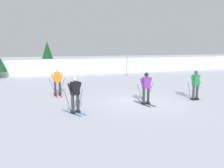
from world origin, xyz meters
TOP-DOWN VIEW (x-y plane):
  - ground_plane at (0.00, 0.00)m, footprint 120.00×120.00m
  - far_snow_ridge at (0.00, 19.46)m, footprint 80.00×8.37m
  - skier_green at (3.17, -0.66)m, footprint 1.00×1.63m
  - skier_black at (-3.90, -0.99)m, footprint 0.95×1.63m
  - skier_orange at (-3.93, 3.64)m, footprint 1.00×1.61m
  - skier_purple at (-0.00, -0.60)m, footprint 1.00×1.62m
  - trail_marker_pole at (4.57, 11.62)m, footprint 0.05×0.05m
  - conifer_far_right at (-2.75, 17.20)m, footprint 1.90×1.90m

SIDE VIEW (x-z plane):
  - ground_plane at x=0.00m, z-range 0.00..0.00m
  - far_snow_ridge at x=0.00m, z-range 0.00..1.73m
  - skier_orange at x=-3.93m, z-range 0.06..1.77m
  - skier_purple at x=0.00m, z-range 0.06..1.77m
  - skier_black at x=-3.90m, z-range 0.06..1.77m
  - skier_green at x=3.17m, z-range 0.06..1.77m
  - trail_marker_pole at x=4.57m, z-range 0.00..2.01m
  - conifer_far_right at x=-2.75m, z-range 0.29..3.97m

